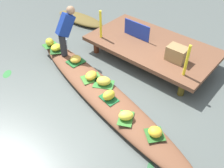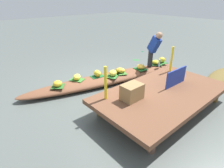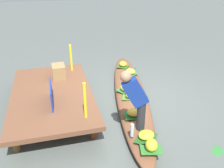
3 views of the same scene
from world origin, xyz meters
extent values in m
plane|color=#515854|center=(0.00, 0.00, 0.00)|extent=(40.00, 40.00, 0.00)
cube|color=brown|center=(-0.03, 1.93, 0.39)|extent=(3.20, 1.80, 0.10)
cylinder|color=brown|center=(-1.31, 1.21, 0.17)|extent=(0.14, 0.14, 0.34)
cylinder|color=#554716|center=(1.25, 1.21, 0.17)|extent=(0.14, 0.14, 0.34)
cylinder|color=brown|center=(-1.31, 2.65, 0.17)|extent=(0.14, 0.14, 0.34)
cylinder|color=brown|center=(1.25, 2.65, 0.17)|extent=(0.14, 0.14, 0.34)
ellipsoid|color=brown|center=(0.00, 0.00, 0.12)|extent=(5.27, 1.85, 0.25)
ellipsoid|color=brown|center=(-2.96, 2.18, 0.09)|extent=(1.86, 0.73, 0.19)
cube|color=#30752F|center=(-0.06, 0.15, 0.25)|extent=(0.53, 0.48, 0.01)
ellipsoid|color=gold|center=(-0.06, 0.15, 0.34)|extent=(0.39, 0.38, 0.17)
cube|color=#245521|center=(-1.89, 0.35, 0.25)|extent=(0.52, 0.51, 0.01)
ellipsoid|color=yellow|center=(-1.89, 0.35, 0.32)|extent=(0.29, 0.33, 0.14)
cube|color=#3E7B2E|center=(-0.40, 0.11, 0.25)|extent=(0.46, 0.52, 0.01)
ellipsoid|color=gold|center=(-0.40, 0.11, 0.33)|extent=(0.31, 0.36, 0.15)
cube|color=#195B2B|center=(0.32, -0.12, 0.25)|extent=(0.42, 0.31, 0.01)
ellipsoid|color=yellow|center=(0.32, -0.12, 0.35)|extent=(0.23, 0.30, 0.19)
cube|color=#1E5F27|center=(-1.13, 0.32, 0.25)|extent=(0.38, 0.43, 0.01)
ellipsoid|color=gold|center=(-1.13, 0.32, 0.33)|extent=(0.27, 0.29, 0.15)
cube|color=#2B6325|center=(1.52, -0.27, 0.25)|extent=(0.44, 0.44, 0.01)
ellipsoid|color=yellow|center=(1.52, -0.27, 0.33)|extent=(0.31, 0.30, 0.16)
cube|color=#37782D|center=(0.91, -0.30, 0.25)|extent=(0.41, 0.46, 0.01)
ellipsoid|color=yellow|center=(0.91, -0.30, 0.33)|extent=(0.34, 0.34, 0.16)
cube|color=#30752C|center=(-2.19, 0.38, 0.25)|extent=(0.35, 0.42, 0.01)
ellipsoid|color=gold|center=(-2.19, 0.38, 0.35)|extent=(0.32, 0.29, 0.19)
cylinder|color=#28282D|center=(-1.56, 0.34, 0.52)|extent=(0.16, 0.16, 0.55)
cube|color=navy|center=(-1.54, 0.46, 1.02)|extent=(0.28, 0.53, 0.59)
sphere|color=#9E7556|center=(-1.50, 0.64, 1.33)|extent=(0.20, 0.20, 0.20)
cylinder|color=silver|center=(-1.76, 0.57, 0.37)|extent=(0.06, 0.06, 0.26)
cube|color=#1D3496|center=(-0.53, 1.93, 0.65)|extent=(0.77, 0.04, 0.41)
cylinder|color=yellow|center=(-1.23, 1.33, 0.81)|extent=(0.06, 0.06, 0.73)
cylinder|color=yellow|center=(1.17, 1.33, 0.81)|extent=(0.06, 0.06, 0.73)
cube|color=olive|center=(0.77, 1.70, 0.61)|extent=(0.45, 0.33, 0.34)
ellipsoid|color=#2A5C35|center=(1.79, -0.73, 0.00)|extent=(0.27, 0.32, 0.01)
ellipsoid|color=#2E7435|center=(-2.28, -0.91, 0.00)|extent=(0.36, 0.36, 0.01)
ellipsoid|color=#0F5831|center=(-3.46, -1.59, 0.00)|extent=(0.18, 0.15, 0.01)
camera|label=1|loc=(2.69, -2.75, 3.70)|focal=39.18mm
camera|label=2|loc=(3.30, 3.99, 2.42)|focal=29.50mm
camera|label=3|loc=(-5.11, 1.84, 3.06)|focal=38.80mm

